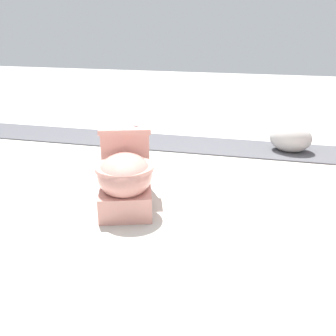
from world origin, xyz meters
TOP-DOWN VIEW (x-y plane):
  - ground_plane at (0.00, 0.00)m, footprint 14.00×14.00m
  - gravel_strip at (-1.22, 0.50)m, footprint 0.56×8.00m
  - toilet at (0.25, -0.10)m, footprint 0.71×0.55m
  - boulder_near at (-1.25, 1.05)m, footprint 0.37×0.45m

SIDE VIEW (x-z plane):
  - ground_plane at x=0.00m, z-range 0.00..0.00m
  - gravel_strip at x=-1.22m, z-range 0.00..0.01m
  - boulder_near at x=-1.25m, z-range 0.00..0.28m
  - toilet at x=0.25m, z-range -0.04..0.48m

